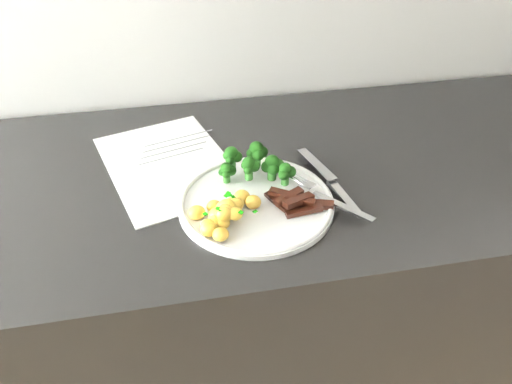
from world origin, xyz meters
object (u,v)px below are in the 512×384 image
Objects in this scene: plate at (256,202)px; recipe_paper at (169,164)px; fork at (330,199)px; counter at (263,321)px; potatoes at (224,213)px; beef_strips at (296,201)px; knife at (336,189)px; broccoli at (257,163)px.

recipe_paper is at bearing 132.43° from plate.
counter is at bearing 125.21° from fork.
potatoes is 1.12× the size of beef_strips.
potatoes is (0.08, -0.20, 0.02)m from recipe_paper.
counter is 10.93× the size of knife.
plate is 2.41× the size of beef_strips.
broccoli reaches higher than plate.
potatoes is at bearing -146.28° from plate.
recipe_paper is 0.28m from beef_strips.
potatoes is at bearing -166.45° from knife.
beef_strips is 0.51× the size of knife.
counter is 0.50m from broccoli.
potatoes reaches higher than recipe_paper.
recipe_paper is 3.26× the size of beef_strips.
knife is (0.29, -0.15, 0.01)m from recipe_paper.
knife is (0.14, -0.06, -0.04)m from broccoli.
recipe_paper is 0.33m from knife.
fork is (0.09, -0.13, 0.47)m from counter.
broccoli is at bearing 119.05° from beef_strips.
counter is at bearing 55.18° from potatoes.
knife is at bearing 21.58° from beef_strips.
broccoli is at bearing 78.32° from plate.
fork is (0.27, -0.18, 0.02)m from recipe_paper.
potatoes is at bearing -172.16° from beef_strips.
knife is (0.02, 0.04, -0.01)m from fork.
broccoli is at bearing -29.48° from recipe_paper.
counter is 6.58× the size of recipe_paper.
fork is 0.05m from knife.
fork is 0.76× the size of knife.
counter is at bearing 70.04° from plate.
plate is 0.07m from beef_strips.
recipe_paper is at bearing 162.18° from counter.
broccoli is at bearing -125.08° from counter.
fork reaches higher than plate.
plate is 0.08m from potatoes.
beef_strips is at bearing -40.92° from recipe_paper.
potatoes is 0.57× the size of knife.
broccoli is 1.21× the size of beef_strips.
beef_strips reaches higher than recipe_paper.
plate is 1.99× the size of broccoli.
counter is 17.68× the size of broccoli.
fork is at bearing -12.17° from plate.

